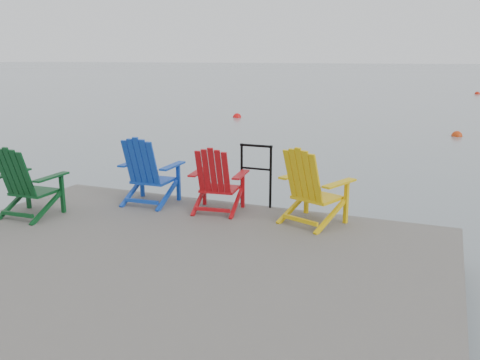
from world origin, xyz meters
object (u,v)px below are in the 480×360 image
at_px(chair_green, 26,182).
at_px(buoy_b, 237,117).
at_px(chair_yellow, 312,186).
at_px(buoy_c, 477,94).
at_px(chair_blue, 148,170).
at_px(chair_red, 217,179).
at_px(buoy_a, 457,136).
at_px(handrail, 256,169).

distance_m(chair_green, buoy_b, 16.02).
distance_m(chair_yellow, buoy_c, 34.14).
xyz_separation_m(chair_blue, chair_red, (1.08, 0.02, -0.04)).
relative_size(chair_green, buoy_b, 2.60).
height_order(buoy_a, buoy_c, buoy_c).
relative_size(chair_blue, buoy_a, 2.79).
bearing_deg(buoy_a, handrail, -103.36).
bearing_deg(buoy_b, chair_green, -77.50).
xyz_separation_m(chair_yellow, buoy_c, (3.33, 33.96, -1.00)).
relative_size(handrail, buoy_a, 2.53).
bearing_deg(buoy_c, chair_red, -97.80).
bearing_deg(buoy_b, chair_red, -68.45).
height_order(buoy_a, buoy_b, buoy_b).
bearing_deg(buoy_c, chair_blue, -99.58).
distance_m(handrail, buoy_c, 33.78).
relative_size(chair_yellow, buoy_b, 2.69).
distance_m(handrail, chair_green, 3.10).
distance_m(handrail, chair_red, 0.62).
bearing_deg(chair_yellow, chair_blue, -158.05).
xyz_separation_m(chair_blue, buoy_a, (4.27, 12.26, -1.00)).
bearing_deg(buoy_c, chair_yellow, -95.60).
distance_m(chair_blue, chair_red, 1.08).
height_order(chair_yellow, buoy_c, chair_yellow).
height_order(chair_blue, chair_red, chair_blue).
xyz_separation_m(handrail, buoy_a, (2.80, 11.78, -1.04)).
bearing_deg(chair_green, buoy_a, 66.31).
distance_m(handrail, chair_yellow, 1.04).
relative_size(chair_red, buoy_a, 2.57).
bearing_deg(chair_blue, chair_yellow, -1.55).
height_order(handrail, chair_green, chair_green).
distance_m(chair_blue, chair_yellow, 2.41).
bearing_deg(chair_blue, buoy_a, 68.88).
height_order(chair_red, buoy_a, chair_red).
bearing_deg(buoy_c, handrail, -97.25).
distance_m(chair_green, chair_blue, 1.63).
xyz_separation_m(buoy_b, buoy_c, (10.36, 19.51, 0.00)).
relative_size(handrail, chair_red, 0.98).
height_order(handrail, buoy_b, handrail).
distance_m(chair_blue, buoy_a, 13.02).
relative_size(chair_red, chair_yellow, 0.92).
bearing_deg(chair_yellow, buoy_b, 137.55).
xyz_separation_m(buoy_a, buoy_c, (1.46, 21.72, 0.00)).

